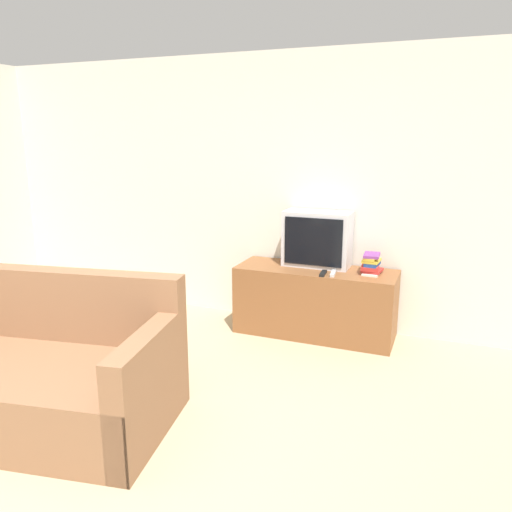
# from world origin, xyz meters

# --- Properties ---
(ground_plane) EXTENTS (14.00, 14.00, 0.00)m
(ground_plane) POSITION_xyz_m (0.00, 0.00, 0.00)
(ground_plane) COLOR tan
(wall_back) EXTENTS (9.00, 0.06, 2.60)m
(wall_back) POSITION_xyz_m (0.00, 3.03, 1.30)
(wall_back) COLOR silver
(wall_back) RESTS_ON ground_plane
(tv_stand) EXTENTS (1.47, 0.52, 0.64)m
(tv_stand) POSITION_xyz_m (0.67, 2.72, 0.32)
(tv_stand) COLOR brown
(tv_stand) RESTS_ON ground_plane
(television) EXTENTS (0.62, 0.29, 0.52)m
(television) POSITION_xyz_m (0.64, 2.83, 0.90)
(television) COLOR silver
(television) RESTS_ON tv_stand
(couch) EXTENTS (2.27, 1.31, 0.93)m
(couch) POSITION_xyz_m (-0.82, 0.62, 0.30)
(couch) COLOR #8C6042
(couch) RESTS_ON ground_plane
(book_stack) EXTENTS (0.19, 0.23, 0.18)m
(book_stack) POSITION_xyz_m (1.16, 2.75, 0.72)
(book_stack) COLOR silver
(book_stack) RESTS_ON tv_stand
(remote_on_stand) EXTENTS (0.05, 0.17, 0.02)m
(remote_on_stand) POSITION_xyz_m (0.77, 2.56, 0.65)
(remote_on_stand) COLOR black
(remote_on_stand) RESTS_ON tv_stand
(remote_secondary) EXTENTS (0.06, 0.19, 0.02)m
(remote_secondary) POSITION_xyz_m (0.85, 2.59, 0.65)
(remote_secondary) COLOR #B7B7B7
(remote_secondary) RESTS_ON tv_stand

